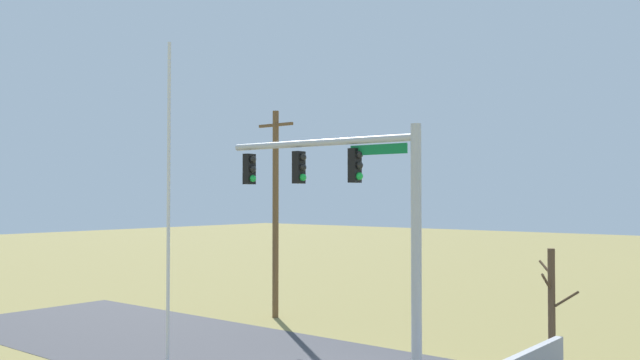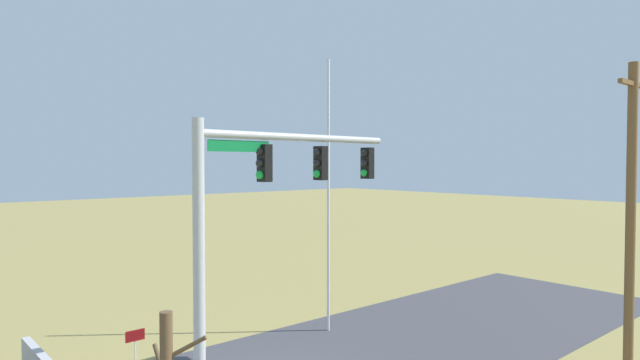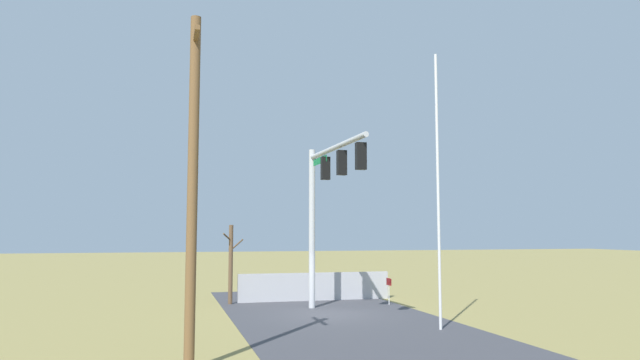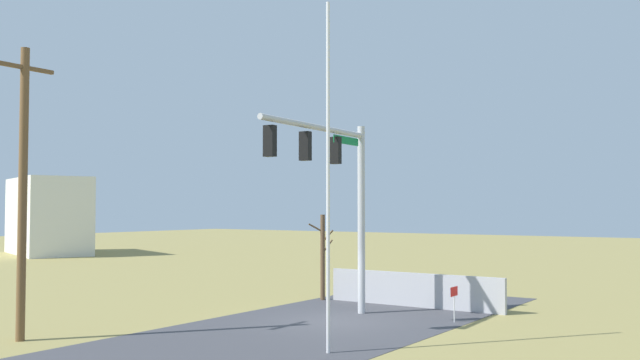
# 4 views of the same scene
# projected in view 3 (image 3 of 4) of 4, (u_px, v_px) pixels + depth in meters

# --- Properties ---
(ground_plane) EXTENTS (160.00, 160.00, 0.00)m
(ground_plane) POSITION_uv_depth(u_px,v_px,m) (329.00, 315.00, 23.10)
(ground_plane) COLOR olive
(road_surface) EXTENTS (28.00, 8.00, 0.01)m
(road_surface) POSITION_uv_depth(u_px,v_px,m) (362.00, 331.00, 19.26)
(road_surface) COLOR #3D3D42
(road_surface) RESTS_ON ground_plane
(sidewalk_corner) EXTENTS (6.00, 6.00, 0.01)m
(sidewalk_corner) POSITION_uv_depth(u_px,v_px,m) (307.00, 305.00, 26.05)
(sidewalk_corner) COLOR #B7B5AD
(sidewalk_corner) RESTS_ON ground_plane
(retaining_fence) EXTENTS (0.20, 7.56, 1.35)m
(retaining_fence) POSITION_uv_depth(u_px,v_px,m) (315.00, 287.00, 27.95)
(retaining_fence) COLOR #A8A8AD
(retaining_fence) RESTS_ON ground_plane
(signal_mast) EXTENTS (6.56, 0.61, 7.04)m
(signal_mast) POSITION_uv_depth(u_px,v_px,m) (325.00, 192.00, 23.78)
(signal_mast) COLOR #B2B5BA
(signal_mast) RESTS_ON ground_plane
(flagpole) EXTENTS (0.10, 0.10, 9.65)m
(flagpole) POSITION_uv_depth(u_px,v_px,m) (438.00, 189.00, 19.92)
(flagpole) COLOR silver
(flagpole) RESTS_ON ground_plane
(utility_pole) EXTENTS (1.90, 0.26, 8.78)m
(utility_pole) POSITION_uv_depth(u_px,v_px,m) (193.00, 182.00, 14.15)
(utility_pole) COLOR brown
(utility_pole) RESTS_ON ground_plane
(bare_tree) EXTENTS (1.27, 1.02, 3.67)m
(bare_tree) POSITION_uv_depth(u_px,v_px,m) (231.00, 263.00, 26.66)
(bare_tree) COLOR brown
(bare_tree) RESTS_ON ground_plane
(open_sign) EXTENTS (0.56, 0.04, 1.22)m
(open_sign) POSITION_uv_depth(u_px,v_px,m) (389.00, 285.00, 26.20)
(open_sign) COLOR silver
(open_sign) RESTS_ON ground_plane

